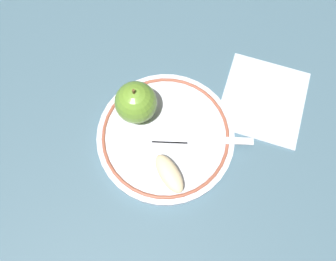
% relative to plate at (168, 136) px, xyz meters
% --- Properties ---
extents(ground_plane, '(2.00, 2.00, 0.00)m').
position_rel_plate_xyz_m(ground_plane, '(0.00, 0.01, -0.01)').
color(ground_plane, '#405D6C').
extents(plate, '(0.24, 0.24, 0.02)m').
position_rel_plate_xyz_m(plate, '(0.00, 0.00, 0.00)').
color(plate, silver).
rests_on(plate, ground_plane).
extents(apple_red_whole, '(0.07, 0.07, 0.08)m').
position_rel_plate_xyz_m(apple_red_whole, '(0.06, -0.04, 0.04)').
color(apple_red_whole, olive).
rests_on(apple_red_whole, plate).
extents(apple_slice_front, '(0.07, 0.07, 0.02)m').
position_rel_plate_xyz_m(apple_slice_front, '(-0.01, 0.07, 0.02)').
color(apple_slice_front, beige).
rests_on(apple_slice_front, plate).
extents(fork, '(0.17, 0.03, 0.00)m').
position_rel_plate_xyz_m(fork, '(-0.06, 0.00, 0.01)').
color(fork, silver).
rests_on(fork, plate).
extents(napkin_folded, '(0.17, 0.18, 0.01)m').
position_rel_plate_xyz_m(napkin_folded, '(-0.16, -0.09, -0.01)').
color(napkin_folded, silver).
rests_on(napkin_folded, ground_plane).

